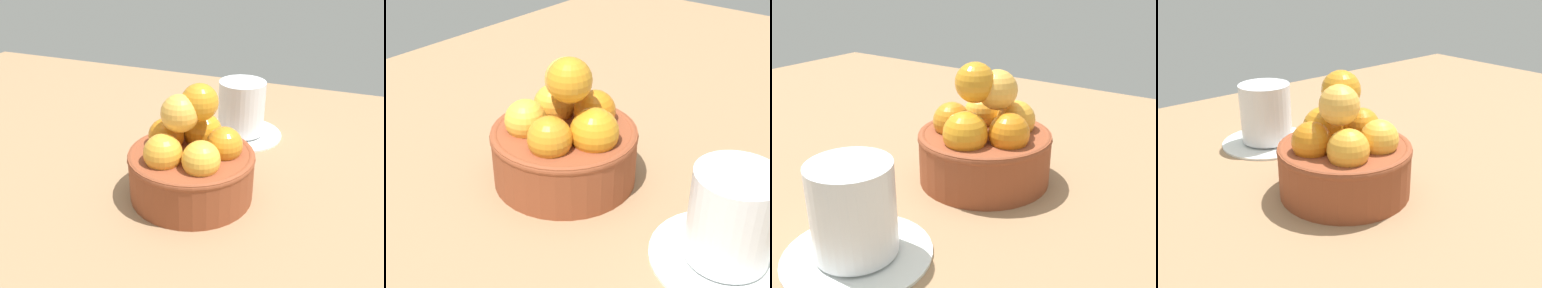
{
  "view_description": "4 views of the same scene",
  "coord_description": "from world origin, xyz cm",
  "views": [
    {
      "loc": [
        -16.31,
        41.17,
        29.36
      ],
      "look_at": [
        1.13,
        -3.1,
        5.28
      ],
      "focal_mm": 39.64,
      "sensor_mm": 36.0,
      "label": 1
    },
    {
      "loc": [
        -34.63,
        -29.79,
        30.97
      ],
      "look_at": [
        0.15,
        -1.7,
        4.69
      ],
      "focal_mm": 47.85,
      "sensor_mm": 36.0,
      "label": 2
    },
    {
      "loc": [
        25.18,
        -40.09,
        23.83
      ],
      "look_at": [
        -0.71,
        -3.09,
        5.3
      ],
      "focal_mm": 41.87,
      "sensor_mm": 36.0,
      "label": 3
    },
    {
      "loc": [
        29.82,
        35.94,
        25.21
      ],
      "look_at": [
        -0.82,
        -0.05,
        5.72
      ],
      "focal_mm": 42.38,
      "sensor_mm": 36.0,
      "label": 4
    }
  ],
  "objects": [
    {
      "name": "ground_plane",
      "position": [
        0.0,
        0.0,
        -2.21
      ],
      "size": [
        144.76,
        91.64,
        4.43
      ],
      "primitive_type": "cube",
      "color": "#997551"
    },
    {
      "name": "coffee_cup",
      "position": [
        -0.96,
        -18.84,
        3.87
      ],
      "size": [
        13.06,
        13.06,
        8.83
      ],
      "color": "white",
      "rests_on": "ground_plane"
    },
    {
      "name": "terracotta_bowl",
      "position": [
        0.04,
        -0.08,
        4.68
      ],
      "size": [
        15.24,
        15.24,
        14.01
      ],
      "color": "brown",
      "rests_on": "ground_plane"
    }
  ]
}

